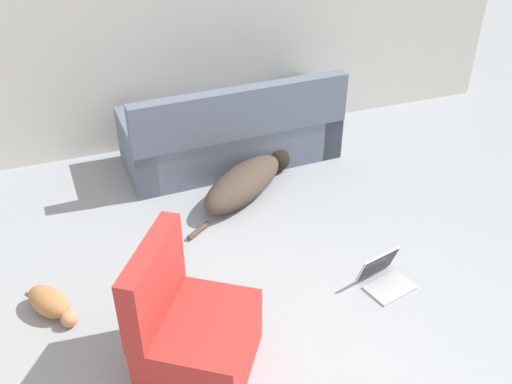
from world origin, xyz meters
The scene contains 6 objects.
wall_back centered at (0.00, 3.46, 1.26)m, with size 7.30×0.06×2.52m.
couch centered at (0.39, 2.85, 0.28)m, with size 2.09×0.92×0.89m.
dog centered at (0.33, 2.22, 0.15)m, with size 1.27×0.97×0.30m.
cat centered at (-1.43, 1.29, 0.08)m, with size 0.38×0.51×0.18m.
laptop_open centered at (0.88, 0.77, 0.08)m, with size 0.41×0.38×0.24m.
side_chair centered at (-0.62, 0.50, 0.29)m, with size 0.90×0.91×0.91m.
Camera 1 is at (-1.07, -1.87, 2.89)m, focal length 40.00 mm.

